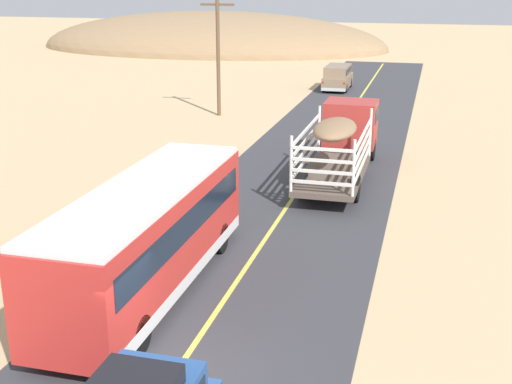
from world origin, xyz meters
name	(u,v)px	position (x,y,z in m)	size (l,w,h in m)	color
ground_plane	(174,375)	(0.00, 0.00, 0.00)	(240.00, 240.00, 0.00)	tan
road_surface	(174,375)	(0.00, 0.00, 0.01)	(8.00, 120.00, 0.02)	#38383D
road_centre_line	(174,374)	(0.00, 0.00, 0.02)	(0.16, 117.60, 0.00)	#D8CC4C
livestock_truck	(345,133)	(1.43, 18.08, 1.79)	(2.53, 9.70, 3.02)	#B2332D
bus	(148,235)	(-2.28, 3.92, 1.75)	(2.54, 10.00, 3.21)	red
car_far	(338,76)	(-2.22, 41.16, 1.09)	(1.90, 4.62, 1.93)	#8C7259
power_pole_mid	(218,52)	(-8.23, 28.98, 4.10)	(2.20, 0.24, 7.63)	brown
distant_hill	(212,47)	(-22.36, 69.76, 0.00)	(44.34, 26.61, 8.90)	#957553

